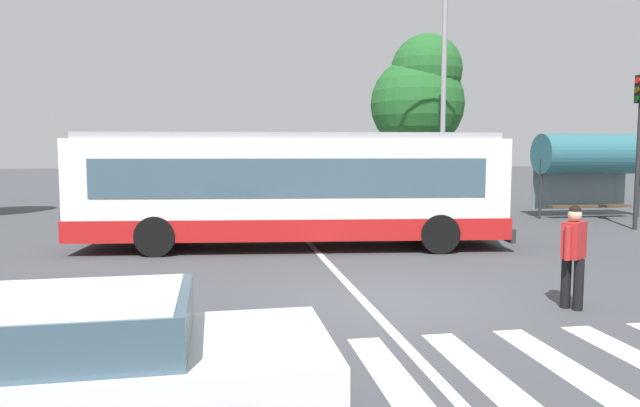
{
  "coord_description": "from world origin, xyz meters",
  "views": [
    {
      "loc": [
        -2.75,
        -9.38,
        2.6
      ],
      "look_at": [
        -0.39,
        4.52,
        1.3
      ],
      "focal_mm": 32.2,
      "sensor_mm": 36.0,
      "label": 1
    }
  ],
  "objects_px": {
    "parked_car_white": "(275,191)",
    "twin_arm_street_lamp": "(444,71)",
    "city_transit_bus": "(291,189)",
    "background_tree_right": "(420,94)",
    "parked_car_charcoal": "(335,191)",
    "pedestrian_crossing_street": "(573,251)",
    "traffic_light_far_corner": "(640,127)",
    "bus_stop_shelter": "(592,155)",
    "parked_car_champagne": "(391,190)",
    "parked_car_teal": "(219,191)",
    "foreground_sedan": "(71,362)",
    "parked_car_red": "(152,192)"
  },
  "relations": [
    {
      "from": "city_transit_bus",
      "to": "parked_car_white",
      "type": "height_order",
      "value": "city_transit_bus"
    },
    {
      "from": "traffic_light_far_corner",
      "to": "bus_stop_shelter",
      "type": "relative_size",
      "value": 1.16
    },
    {
      "from": "city_transit_bus",
      "to": "parked_car_charcoal",
      "type": "distance_m",
      "value": 11.25
    },
    {
      "from": "parked_car_red",
      "to": "parked_car_charcoal",
      "type": "xyz_separation_m",
      "value": [
        8.21,
        -0.12,
        0.0
      ]
    },
    {
      "from": "city_transit_bus",
      "to": "parked_car_red",
      "type": "height_order",
      "value": "city_transit_bus"
    },
    {
      "from": "parked_car_red",
      "to": "background_tree_right",
      "type": "relative_size",
      "value": 0.55
    },
    {
      "from": "city_transit_bus",
      "to": "parked_car_red",
      "type": "distance_m",
      "value": 11.9
    },
    {
      "from": "background_tree_right",
      "to": "foreground_sedan",
      "type": "bearing_deg",
      "value": -116.36
    },
    {
      "from": "pedestrian_crossing_street",
      "to": "parked_car_charcoal",
      "type": "distance_m",
      "value": 17.55
    },
    {
      "from": "city_transit_bus",
      "to": "parked_car_red",
      "type": "relative_size",
      "value": 2.54
    },
    {
      "from": "foreground_sedan",
      "to": "parked_car_champagne",
      "type": "height_order",
      "value": "same"
    },
    {
      "from": "parked_car_white",
      "to": "twin_arm_street_lamp",
      "type": "relative_size",
      "value": 0.49
    },
    {
      "from": "city_transit_bus",
      "to": "parked_car_champagne",
      "type": "height_order",
      "value": "city_transit_bus"
    },
    {
      "from": "bus_stop_shelter",
      "to": "parked_car_champagne",
      "type": "bearing_deg",
      "value": 136.5
    },
    {
      "from": "city_transit_bus",
      "to": "pedestrian_crossing_street",
      "type": "distance_m",
      "value": 7.86
    },
    {
      "from": "pedestrian_crossing_street",
      "to": "parked_car_charcoal",
      "type": "bearing_deg",
      "value": 91.66
    },
    {
      "from": "pedestrian_crossing_street",
      "to": "parked_car_teal",
      "type": "distance_m",
      "value": 18.9
    },
    {
      "from": "city_transit_bus",
      "to": "twin_arm_street_lamp",
      "type": "relative_size",
      "value": 1.23
    },
    {
      "from": "foreground_sedan",
      "to": "background_tree_right",
      "type": "bearing_deg",
      "value": 63.64
    },
    {
      "from": "parked_car_teal",
      "to": "twin_arm_street_lamp",
      "type": "distance_m",
      "value": 11.14
    },
    {
      "from": "parked_car_champagne",
      "to": "traffic_light_far_corner",
      "type": "bearing_deg",
      "value": -59.01
    },
    {
      "from": "foreground_sedan",
      "to": "bus_stop_shelter",
      "type": "relative_size",
      "value": 1.04
    },
    {
      "from": "pedestrian_crossing_street",
      "to": "bus_stop_shelter",
      "type": "distance_m",
      "value": 14.54
    },
    {
      "from": "city_transit_bus",
      "to": "parked_car_charcoal",
      "type": "bearing_deg",
      "value": 72.69
    },
    {
      "from": "parked_car_champagne",
      "to": "background_tree_right",
      "type": "height_order",
      "value": "background_tree_right"
    },
    {
      "from": "parked_car_teal",
      "to": "background_tree_right",
      "type": "xyz_separation_m",
      "value": [
        9.72,
        0.64,
        4.58
      ]
    },
    {
      "from": "parked_car_red",
      "to": "parked_car_charcoal",
      "type": "height_order",
      "value": "same"
    },
    {
      "from": "parked_car_teal",
      "to": "twin_arm_street_lamp",
      "type": "height_order",
      "value": "twin_arm_street_lamp"
    },
    {
      "from": "city_transit_bus",
      "to": "parked_car_teal",
      "type": "relative_size",
      "value": 2.52
    },
    {
      "from": "city_transit_bus",
      "to": "background_tree_right",
      "type": "distance_m",
      "value": 14.6
    },
    {
      "from": "city_transit_bus",
      "to": "bus_stop_shelter",
      "type": "height_order",
      "value": "bus_stop_shelter"
    },
    {
      "from": "parked_car_champagne",
      "to": "background_tree_right",
      "type": "distance_m",
      "value": 4.97
    },
    {
      "from": "parked_car_white",
      "to": "pedestrian_crossing_street",
      "type": "bearing_deg",
      "value": -79.56
    },
    {
      "from": "parked_car_teal",
      "to": "parked_car_white",
      "type": "xyz_separation_m",
      "value": [
        2.53,
        -0.09,
        0.0
      ]
    },
    {
      "from": "pedestrian_crossing_street",
      "to": "parked_car_teal",
      "type": "xyz_separation_m",
      "value": [
        -5.82,
        17.98,
        -0.2
      ]
    },
    {
      "from": "parked_car_white",
      "to": "parked_car_charcoal",
      "type": "xyz_separation_m",
      "value": [
        2.79,
        -0.34,
        0.0
      ]
    },
    {
      "from": "traffic_light_far_corner",
      "to": "twin_arm_street_lamp",
      "type": "distance_m",
      "value": 7.31
    },
    {
      "from": "pedestrian_crossing_street",
      "to": "parked_car_champagne",
      "type": "distance_m",
      "value": 17.8
    },
    {
      "from": "traffic_light_far_corner",
      "to": "twin_arm_street_lamp",
      "type": "xyz_separation_m",
      "value": [
        -4.77,
        5.0,
        2.38
      ]
    },
    {
      "from": "pedestrian_crossing_street",
      "to": "parked_car_teal",
      "type": "relative_size",
      "value": 0.38
    },
    {
      "from": "parked_car_white",
      "to": "bus_stop_shelter",
      "type": "height_order",
      "value": "bus_stop_shelter"
    },
    {
      "from": "traffic_light_far_corner",
      "to": "parked_car_teal",
      "type": "bearing_deg",
      "value": 144.81
    },
    {
      "from": "pedestrian_crossing_street",
      "to": "traffic_light_far_corner",
      "type": "height_order",
      "value": "traffic_light_far_corner"
    },
    {
      "from": "pedestrian_crossing_street",
      "to": "city_transit_bus",
      "type": "bearing_deg",
      "value": 119.42
    },
    {
      "from": "parked_car_white",
      "to": "traffic_light_far_corner",
      "type": "bearing_deg",
      "value": -40.62
    },
    {
      "from": "foreground_sedan",
      "to": "parked_car_red",
      "type": "height_order",
      "value": "same"
    },
    {
      "from": "parked_car_charcoal",
      "to": "parked_car_champagne",
      "type": "bearing_deg",
      "value": 2.66
    },
    {
      "from": "parked_car_teal",
      "to": "background_tree_right",
      "type": "distance_m",
      "value": 10.76
    },
    {
      "from": "city_transit_bus",
      "to": "pedestrian_crossing_street",
      "type": "bearing_deg",
      "value": -60.58
    },
    {
      "from": "parked_car_white",
      "to": "parked_car_charcoal",
      "type": "bearing_deg",
      "value": -7.06
    }
  ]
}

